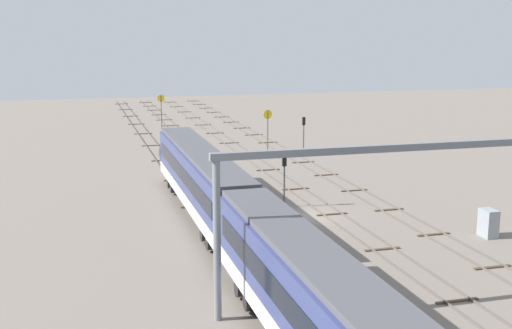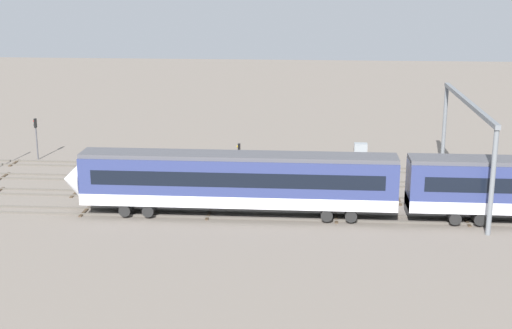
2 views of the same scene
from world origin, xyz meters
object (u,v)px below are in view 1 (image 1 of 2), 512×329
(overhead_gantry, at_px, (407,180))
(speed_sign_mid_trackside, at_px, (268,123))
(speed_sign_near_foreground, at_px, (161,106))
(signal_light_trackside_departure, at_px, (304,130))
(signal_light_trackside_approach, at_px, (284,172))
(relay_cabinet, at_px, (488,223))

(overhead_gantry, xyz_separation_m, speed_sign_mid_trackside, (42.86, -5.53, -3.00))
(speed_sign_near_foreground, height_order, signal_light_trackside_departure, speed_sign_near_foreground)
(signal_light_trackside_approach, distance_m, signal_light_trackside_departure, 23.14)
(signal_light_trackside_approach, xyz_separation_m, relay_cabinet, (-11.01, -10.77, -1.81))
(signal_light_trackside_approach, bearing_deg, overhead_gantry, -179.20)
(signal_light_trackside_departure, bearing_deg, signal_light_trackside_approach, 156.62)
(overhead_gantry, distance_m, relay_cabinet, 14.13)
(speed_sign_mid_trackside, bearing_deg, overhead_gantry, 172.64)
(speed_sign_mid_trackside, distance_m, relay_cabinet, 35.44)
(speed_sign_near_foreground, relative_size, signal_light_trackside_approach, 1.18)
(overhead_gantry, bearing_deg, relay_cabinet, -53.25)
(speed_sign_near_foreground, xyz_separation_m, speed_sign_mid_trackside, (-20.49, -9.50, -0.08))
(speed_sign_mid_trackside, height_order, signal_light_trackside_departure, speed_sign_mid_trackside)
(overhead_gantry, height_order, signal_light_trackside_approach, overhead_gantry)
(relay_cabinet, bearing_deg, signal_light_trackside_departure, 2.82)
(speed_sign_near_foreground, relative_size, signal_light_trackside_departure, 1.18)
(speed_sign_near_foreground, height_order, signal_light_trackside_approach, speed_sign_near_foreground)
(speed_sign_near_foreground, xyz_separation_m, signal_light_trackside_approach, (-44.49, -3.71, -0.55))
(speed_sign_mid_trackside, bearing_deg, speed_sign_near_foreground, 24.87)
(relay_cabinet, bearing_deg, speed_sign_mid_trackside, 8.09)
(overhead_gantry, height_order, relay_cabinet, overhead_gantry)
(overhead_gantry, relative_size, signal_light_trackside_departure, 4.78)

